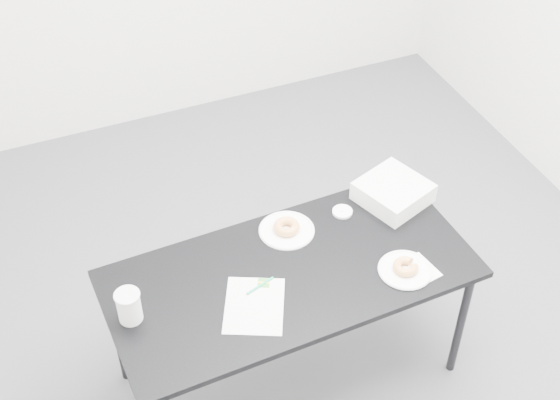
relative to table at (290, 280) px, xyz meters
name	(u,v)px	position (x,y,z in m)	size (l,w,h in m)	color
floor	(265,343)	(-0.04, 0.20, -0.63)	(4.00, 4.00, 0.00)	#47474C
table	(290,280)	(0.00, 0.00, 0.00)	(1.51, 0.75, 0.68)	black
scorecard	(254,306)	(-0.20, -0.11, 0.05)	(0.23, 0.29, 0.00)	white
logo_patch	(264,283)	(-0.12, -0.02, 0.06)	(0.05, 0.05, 0.00)	green
pen	(260,286)	(-0.14, -0.03, 0.06)	(0.01, 0.01, 0.13)	#0D9463
napkin	(416,271)	(0.47, -0.19, 0.05)	(0.15, 0.15, 0.00)	white
plate_near	(405,270)	(0.43, -0.18, 0.06)	(0.22, 0.22, 0.01)	white
donut_near	(406,267)	(0.43, -0.18, 0.08)	(0.10, 0.10, 0.03)	#D68243
plate_far	(287,230)	(0.08, 0.22, 0.05)	(0.24, 0.24, 0.01)	white
donut_far	(287,227)	(0.08, 0.22, 0.08)	(0.11, 0.11, 0.04)	#D68243
coffee_cup	(129,306)	(-0.65, 0.01, 0.12)	(0.09, 0.09, 0.14)	silver
cup_lid	(342,212)	(0.35, 0.23, 0.06)	(0.09, 0.09, 0.01)	white
bakery_box	(393,192)	(0.59, 0.22, 0.10)	(0.27, 0.27, 0.09)	silver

